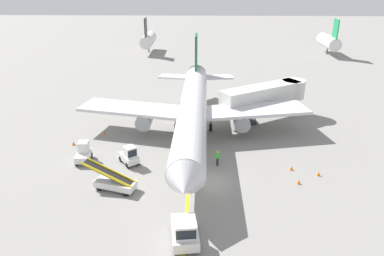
% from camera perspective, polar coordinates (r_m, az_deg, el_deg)
% --- Properties ---
extents(ground_plane, '(300.00, 300.00, 0.00)m').
position_cam_1_polar(ground_plane, '(34.38, 2.55, -8.69)').
color(ground_plane, gray).
extents(taxi_line_yellow, '(1.26, 80.00, 0.01)m').
position_cam_1_polar(taxi_line_yellow, '(38.72, -0.09, -4.73)').
color(taxi_line_yellow, yellow).
rests_on(taxi_line_yellow, ground).
extents(airliner, '(28.61, 35.24, 10.10)m').
position_cam_1_polar(airliner, '(42.63, 0.14, 3.02)').
color(airliner, silver).
rests_on(airliner, ground).
extents(jet_bridge, '(12.21, 8.91, 4.85)m').
position_cam_1_polar(jet_bridge, '(48.89, 12.28, 5.33)').
color(jet_bridge, silver).
rests_on(jet_bridge, ground).
extents(pushback_tug, '(2.33, 3.81, 2.20)m').
position_cam_1_polar(pushback_tug, '(27.09, -1.14, -16.16)').
color(pushback_tug, silver).
rests_on(pushback_tug, ground).
extents(baggage_tug_near_wing, '(1.44, 2.46, 2.10)m').
position_cam_1_polar(baggage_tug_near_wing, '(39.33, -16.98, -3.85)').
color(baggage_tug_near_wing, silver).
rests_on(baggage_tug_near_wing, ground).
extents(baggage_tug_by_cargo_door, '(2.47, 2.70, 2.10)m').
position_cam_1_polar(baggage_tug_by_cargo_door, '(37.60, -10.00, -4.43)').
color(baggage_tug_by_cargo_door, silver).
rests_on(baggage_tug_by_cargo_door, ground).
extents(belt_loader_forward_hold, '(5.16, 2.62, 2.59)m').
position_cam_1_polar(belt_loader_forward_hold, '(33.70, -12.35, -8.45)').
color(belt_loader_forward_hold, silver).
rests_on(belt_loader_forward_hold, ground).
extents(ground_crew_marshaller, '(0.36, 0.24, 1.70)m').
position_cam_1_polar(ground_crew_marshaller, '(36.83, 4.10, -4.76)').
color(ground_crew_marshaller, '#26262D').
rests_on(ground_crew_marshaller, ground).
extents(safety_cone_nose_left, '(0.36, 0.36, 0.44)m').
position_cam_1_polar(safety_cone_nose_left, '(35.48, 16.72, -8.26)').
color(safety_cone_nose_left, orange).
rests_on(safety_cone_nose_left, ground).
extents(safety_cone_nose_right, '(0.36, 0.36, 0.44)m').
position_cam_1_polar(safety_cone_nose_right, '(45.35, -13.70, -0.75)').
color(safety_cone_nose_right, orange).
rests_on(safety_cone_nose_right, ground).
extents(safety_cone_wingtip_left, '(0.36, 0.36, 0.44)m').
position_cam_1_polar(safety_cone_wingtip_left, '(37.64, 15.63, -6.19)').
color(safety_cone_wingtip_left, orange).
rests_on(safety_cone_wingtip_left, ground).
extents(safety_cone_wingtip_right, '(0.36, 0.36, 0.44)m').
position_cam_1_polar(safety_cone_wingtip_right, '(43.58, -18.46, -2.34)').
color(safety_cone_wingtip_right, orange).
rests_on(safety_cone_wingtip_right, ground).
extents(safety_cone_tail_area, '(0.36, 0.36, 0.44)m').
position_cam_1_polar(safety_cone_tail_area, '(37.44, 19.60, -6.90)').
color(safety_cone_tail_area, orange).
rests_on(safety_cone_tail_area, ground).
extents(distant_aircraft_far_left, '(3.00, 10.10, 8.80)m').
position_cam_1_polar(distant_aircraft_far_left, '(92.85, -7.01, 13.89)').
color(distant_aircraft_far_left, silver).
rests_on(distant_aircraft_far_left, ground).
extents(distant_aircraft_mid_left, '(3.00, 10.10, 8.80)m').
position_cam_1_polar(distant_aircraft_mid_left, '(95.58, 21.06, 12.82)').
color(distant_aircraft_mid_left, silver).
rests_on(distant_aircraft_mid_left, ground).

